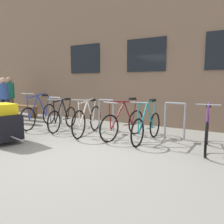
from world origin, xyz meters
TOP-DOWN VIEW (x-y plane):
  - ground_plane at (0.00, 0.00)m, footprint 42.00×42.00m
  - storefront_building at (0.00, 5.76)m, footprint 28.00×5.17m
  - bike_rack at (0.29, 1.90)m, footprint 6.53×0.05m
  - bicycle_white at (-0.92, 1.27)m, footprint 0.49×1.78m
  - bicycle_black at (-1.89, 1.35)m, footprint 0.48×1.58m
  - bicycle_blue at (-2.80, 1.27)m, footprint 0.50×1.74m
  - bicycle_maroon at (0.13, 1.39)m, footprint 0.53×1.73m
  - bicycle_purple at (2.09, 1.36)m, footprint 0.44×1.69m
  - bicycle_teal at (0.77, 1.34)m, footprint 0.44×1.69m
  - bike_trailer at (-2.13, -0.45)m, footprint 1.48×0.79m
  - wooden_bench at (-5.12, 2.47)m, footprint 1.61×0.40m
  - person_by_bench at (-4.63, 1.35)m, footprint 0.36×0.32m
  - person_browsing at (-5.02, 1.87)m, footprint 0.36×0.32m
  - backpack at (-4.15, 1.31)m, footprint 0.33×0.28m

SIDE VIEW (x-z plane):
  - ground_plane at x=0.00m, z-range 0.00..0.00m
  - backpack at x=-4.15m, z-range 0.00..0.44m
  - wooden_bench at x=-5.12m, z-range 0.11..0.56m
  - bicycle_black at x=-1.89m, z-range -0.12..0.84m
  - bicycle_teal at x=0.77m, z-range -0.14..0.88m
  - bicycle_maroon at x=0.13m, z-range -0.14..0.89m
  - bicycle_purple at x=2.09m, z-range -0.13..0.89m
  - bicycle_blue at x=-2.80m, z-range -0.16..0.94m
  - bicycle_white at x=-0.92m, z-range -0.11..0.89m
  - bike_trailer at x=-2.13m, z-range 0.01..0.94m
  - bike_rack at x=0.29m, z-range 0.08..1.00m
  - person_by_bench at x=-4.63m, z-range 0.12..1.70m
  - person_browsing at x=-5.02m, z-range 0.12..1.73m
  - storefront_building at x=0.00m, z-range 0.00..5.38m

